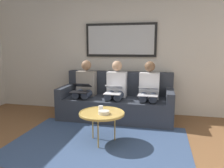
{
  "coord_description": "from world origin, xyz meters",
  "views": [
    {
      "loc": [
        -0.86,
        2.09,
        1.41
      ],
      "look_at": [
        0.0,
        -1.7,
        0.75
      ],
      "focal_mm": 35.21,
      "sensor_mm": 36.0,
      "label": 1
    }
  ],
  "objects_px": {
    "person_middle": "(116,88)",
    "laptop_silver": "(148,91)",
    "cup": "(101,109)",
    "coffee_table": "(102,113)",
    "laptop_white": "(113,90)",
    "couch": "(117,102)",
    "bowl": "(104,112)",
    "framed_mirror": "(121,40)",
    "person_right": "(85,87)",
    "laptop_black": "(81,88)",
    "person_left": "(149,90)"
  },
  "relations": [
    {
      "from": "framed_mirror",
      "to": "person_right",
      "type": "bearing_deg",
      "value": 35.53
    },
    {
      "from": "coffee_table",
      "to": "bowl",
      "type": "distance_m",
      "value": 0.09
    },
    {
      "from": "couch",
      "to": "laptop_silver",
      "type": "xyz_separation_m",
      "value": [
        -0.64,
        0.31,
        0.31
      ]
    },
    {
      "from": "laptop_black",
      "to": "bowl",
      "type": "bearing_deg",
      "value": 126.17
    },
    {
      "from": "cup",
      "to": "bowl",
      "type": "distance_m",
      "value": 0.13
    },
    {
      "from": "person_middle",
      "to": "laptop_white",
      "type": "height_order",
      "value": "person_middle"
    },
    {
      "from": "couch",
      "to": "bowl",
      "type": "height_order",
      "value": "couch"
    },
    {
      "from": "person_middle",
      "to": "laptop_silver",
      "type": "bearing_deg",
      "value": 158.99
    },
    {
      "from": "laptop_silver",
      "to": "person_right",
      "type": "bearing_deg",
      "value": -10.87
    },
    {
      "from": "person_left",
      "to": "framed_mirror",
      "type": "bearing_deg",
      "value": -35.53
    },
    {
      "from": "couch",
      "to": "person_middle",
      "type": "xyz_separation_m",
      "value": [
        0.0,
        0.07,
        0.3
      ]
    },
    {
      "from": "person_right",
      "to": "laptop_black",
      "type": "height_order",
      "value": "person_right"
    },
    {
      "from": "cup",
      "to": "framed_mirror",
      "type": "bearing_deg",
      "value": -89.82
    },
    {
      "from": "framed_mirror",
      "to": "person_left",
      "type": "relative_size",
      "value": 1.31
    },
    {
      "from": "couch",
      "to": "laptop_silver",
      "type": "bearing_deg",
      "value": 153.83
    },
    {
      "from": "bowl",
      "to": "person_middle",
      "type": "distance_m",
      "value": 1.22
    },
    {
      "from": "bowl",
      "to": "laptop_silver",
      "type": "bearing_deg",
      "value": -120.29
    },
    {
      "from": "framed_mirror",
      "to": "laptop_silver",
      "type": "relative_size",
      "value": 4.3
    },
    {
      "from": "laptop_white",
      "to": "framed_mirror",
      "type": "bearing_deg",
      "value": -90.0
    },
    {
      "from": "cup",
      "to": "person_middle",
      "type": "bearing_deg",
      "value": -89.75
    },
    {
      "from": "cup",
      "to": "laptop_silver",
      "type": "height_order",
      "value": "laptop_silver"
    },
    {
      "from": "framed_mirror",
      "to": "laptop_white",
      "type": "bearing_deg",
      "value": 90.0
    },
    {
      "from": "framed_mirror",
      "to": "person_right",
      "type": "relative_size",
      "value": 1.31
    },
    {
      "from": "couch",
      "to": "framed_mirror",
      "type": "bearing_deg",
      "value": -90.0
    },
    {
      "from": "coffee_table",
      "to": "laptop_white",
      "type": "bearing_deg",
      "value": -88.2
    },
    {
      "from": "laptop_silver",
      "to": "cup",
      "type": "bearing_deg",
      "value": 53.46
    },
    {
      "from": "couch",
      "to": "framed_mirror",
      "type": "relative_size",
      "value": 1.47
    },
    {
      "from": "couch",
      "to": "framed_mirror",
      "type": "xyz_separation_m",
      "value": [
        0.0,
        -0.39,
        1.24
      ]
    },
    {
      "from": "framed_mirror",
      "to": "coffee_table",
      "type": "xyz_separation_m",
      "value": [
        -0.03,
        1.61,
        -1.11
      ]
    },
    {
      "from": "bowl",
      "to": "person_middle",
      "type": "xyz_separation_m",
      "value": [
        0.08,
        -1.21,
        0.13
      ]
    },
    {
      "from": "framed_mirror",
      "to": "cup",
      "type": "relative_size",
      "value": 16.6
    },
    {
      "from": "framed_mirror",
      "to": "bowl",
      "type": "bearing_deg",
      "value": 92.58
    },
    {
      "from": "coffee_table",
      "to": "cup",
      "type": "distance_m",
      "value": 0.08
    },
    {
      "from": "couch",
      "to": "person_right",
      "type": "xyz_separation_m",
      "value": [
        0.64,
        0.07,
        0.3
      ]
    },
    {
      "from": "couch",
      "to": "bowl",
      "type": "bearing_deg",
      "value": 93.36
    },
    {
      "from": "person_middle",
      "to": "laptop_white",
      "type": "distance_m",
      "value": 0.24
    },
    {
      "from": "cup",
      "to": "person_left",
      "type": "bearing_deg",
      "value": -119.94
    },
    {
      "from": "bowl",
      "to": "person_right",
      "type": "height_order",
      "value": "person_right"
    },
    {
      "from": "coffee_table",
      "to": "framed_mirror",
      "type": "bearing_deg",
      "value": -88.98
    },
    {
      "from": "couch",
      "to": "person_middle",
      "type": "bearing_deg",
      "value": 90.0
    },
    {
      "from": "laptop_white",
      "to": "laptop_silver",
      "type": "bearing_deg",
      "value": 179.3
    },
    {
      "from": "bowl",
      "to": "laptop_black",
      "type": "relative_size",
      "value": 0.44
    },
    {
      "from": "laptop_silver",
      "to": "laptop_white",
      "type": "height_order",
      "value": "laptop_white"
    },
    {
      "from": "cup",
      "to": "laptop_silver",
      "type": "xyz_separation_m",
      "value": [
        -0.64,
        -0.86,
        0.12
      ]
    },
    {
      "from": "couch",
      "to": "cup",
      "type": "distance_m",
      "value": 1.19
    },
    {
      "from": "bowl",
      "to": "person_left",
      "type": "height_order",
      "value": "person_left"
    },
    {
      "from": "framed_mirror",
      "to": "person_middle",
      "type": "relative_size",
      "value": 1.31
    },
    {
      "from": "person_middle",
      "to": "person_right",
      "type": "relative_size",
      "value": 1.0
    },
    {
      "from": "cup",
      "to": "laptop_black",
      "type": "relative_size",
      "value": 0.25
    },
    {
      "from": "person_left",
      "to": "laptop_white",
      "type": "distance_m",
      "value": 0.68
    }
  ]
}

